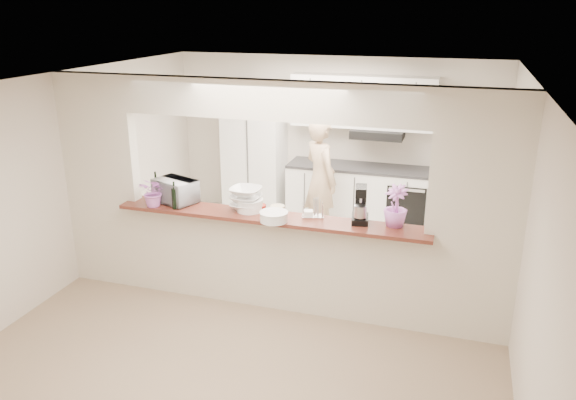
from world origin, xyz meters
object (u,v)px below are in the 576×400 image
at_px(refrigerator, 471,182).
at_px(person, 321,180).
at_px(toaster_oven, 175,191).
at_px(stand_mixer, 361,206).

height_order(refrigerator, person, person).
bearing_deg(toaster_oven, refrigerator, 59.97).
height_order(toaster_oven, person, person).
relative_size(toaster_oven, stand_mixer, 1.23).
distance_m(stand_mixer, person, 2.21).
distance_m(refrigerator, person, 2.11).
bearing_deg(toaster_oven, person, 80.00).
height_order(refrigerator, toaster_oven, refrigerator).
distance_m(refrigerator, toaster_oven, 4.14).
bearing_deg(toaster_oven, stand_mixer, 21.23).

